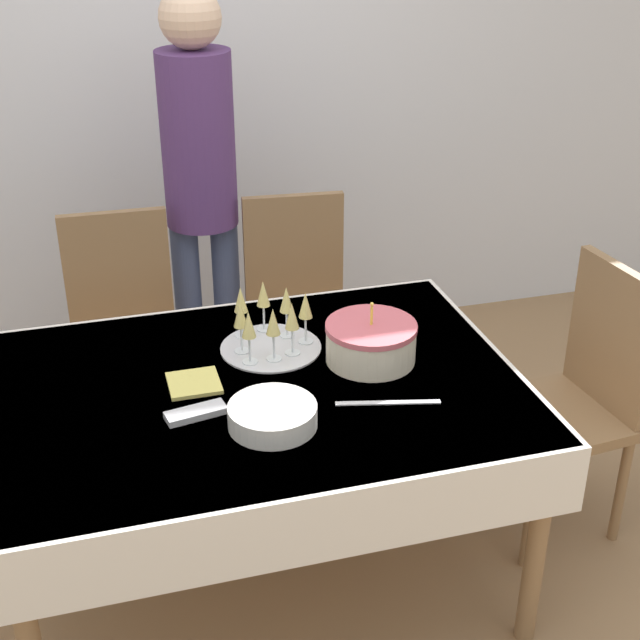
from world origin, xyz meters
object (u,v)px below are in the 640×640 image
(champagne_tray, at_px, (269,322))
(person_standing, at_px, (200,171))
(dining_chair_far_right, at_px, (299,307))
(birthday_cake, at_px, (371,342))
(dining_chair_right_end, at_px, (578,390))
(plate_stack_main, at_px, (273,416))
(dining_chair_far_left, at_px, (124,329))

(champagne_tray, xyz_separation_m, person_standing, (-0.06, 0.88, 0.23))
(dining_chair_far_right, bearing_deg, birthday_cake, -89.06)
(dining_chair_far_right, distance_m, dining_chair_right_end, 1.14)
(dining_chair_right_end, distance_m, person_standing, 1.61)
(dining_chair_far_right, height_order, person_standing, person_standing)
(champagne_tray, bearing_deg, dining_chair_right_end, -11.02)
(birthday_cake, distance_m, champagne_tray, 0.32)
(dining_chair_far_right, bearing_deg, person_standing, 147.68)
(dining_chair_right_end, distance_m, plate_stack_main, 1.15)
(birthday_cake, bearing_deg, plate_stack_main, -144.18)
(dining_chair_far_left, xyz_separation_m, birthday_cake, (0.70, -0.83, 0.27))
(dining_chair_right_end, relative_size, plate_stack_main, 3.90)
(dining_chair_far_left, height_order, champagne_tray, dining_chair_far_left)
(dining_chair_far_left, bearing_deg, plate_stack_main, -73.38)
(dining_chair_far_right, distance_m, birthday_cake, 0.87)
(dining_chair_far_right, height_order, plate_stack_main, dining_chair_far_right)
(dining_chair_far_right, relative_size, champagne_tray, 2.98)
(dining_chair_right_end, distance_m, birthday_cake, 0.78)
(dining_chair_far_right, height_order, dining_chair_right_end, same)
(dining_chair_right_end, xyz_separation_m, birthday_cake, (-0.73, 0.04, 0.27))
(dining_chair_far_left, xyz_separation_m, dining_chair_far_right, (0.69, -0.00, 0.00))
(dining_chair_right_end, height_order, plate_stack_main, dining_chair_right_end)
(dining_chair_far_right, bearing_deg, dining_chair_far_left, 179.97)
(champagne_tray, bearing_deg, dining_chair_far_right, 68.32)
(dining_chair_far_left, xyz_separation_m, champagne_tray, (0.42, -0.67, 0.30))
(dining_chair_far_right, relative_size, dining_chair_right_end, 1.00)
(birthday_cake, bearing_deg, champagne_tray, 150.24)
(champagne_tray, bearing_deg, dining_chair_far_left, 122.06)
(dining_chair_far_left, distance_m, plate_stack_main, 1.17)
(birthday_cake, xyz_separation_m, plate_stack_main, (-0.37, -0.27, -0.03))
(dining_chair_far_left, height_order, dining_chair_right_end, same)
(dining_chair_right_end, xyz_separation_m, champagne_tray, (-1.01, 0.20, 0.30))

